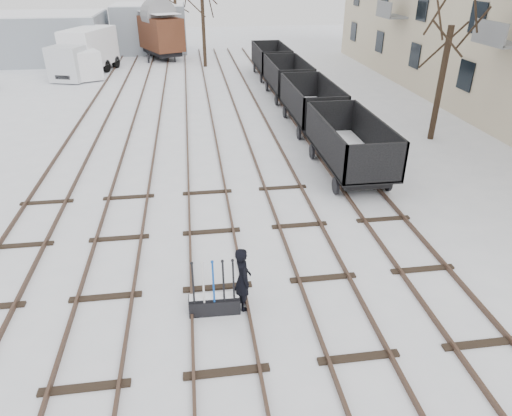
{
  "coord_description": "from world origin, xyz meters",
  "views": [
    {
      "loc": [
        -0.36,
        -10.12,
        7.9
      ],
      "look_at": [
        1.4,
        2.28,
        1.2
      ],
      "focal_mm": 32.0,
      "sensor_mm": 36.0,
      "label": 1
    }
  ],
  "objects_px": {
    "ground_frame": "(214,303)",
    "lorry": "(85,52)",
    "worker": "(243,279)",
    "freight_wagon_a": "(348,153)",
    "panel_van": "(80,62)",
    "box_van_wagon": "(160,32)"
  },
  "relations": [
    {
      "from": "ground_frame",
      "to": "panel_van",
      "type": "relative_size",
      "value": 0.27
    },
    {
      "from": "freight_wagon_a",
      "to": "ground_frame",
      "type": "bearing_deg",
      "value": -127.3
    },
    {
      "from": "worker",
      "to": "freight_wagon_a",
      "type": "xyz_separation_m",
      "value": [
        5.38,
        7.95,
        0.02
      ]
    },
    {
      "from": "worker",
      "to": "lorry",
      "type": "xyz_separation_m",
      "value": [
        -9.13,
        30.06,
        0.87
      ]
    },
    {
      "from": "lorry",
      "to": "worker",
      "type": "bearing_deg",
      "value": -54.92
    },
    {
      "from": "box_van_wagon",
      "to": "lorry",
      "type": "relative_size",
      "value": 0.77
    },
    {
      "from": "worker",
      "to": "freight_wagon_a",
      "type": "bearing_deg",
      "value": -41.3
    },
    {
      "from": "freight_wagon_a",
      "to": "lorry",
      "type": "relative_size",
      "value": 0.74
    },
    {
      "from": "panel_van",
      "to": "ground_frame",
      "type": "bearing_deg",
      "value": -97.51
    },
    {
      "from": "box_van_wagon",
      "to": "lorry",
      "type": "bearing_deg",
      "value": -156.98
    },
    {
      "from": "lorry",
      "to": "panel_van",
      "type": "bearing_deg",
      "value": -92.62
    },
    {
      "from": "ground_frame",
      "to": "lorry",
      "type": "distance_m",
      "value": 31.34
    },
    {
      "from": "lorry",
      "to": "panel_van",
      "type": "relative_size",
      "value": 1.44
    },
    {
      "from": "freight_wagon_a",
      "to": "panel_van",
      "type": "xyz_separation_m",
      "value": [
        -14.86,
        21.21,
        0.25
      ]
    },
    {
      "from": "freight_wagon_a",
      "to": "panel_van",
      "type": "relative_size",
      "value": 1.06
    },
    {
      "from": "lorry",
      "to": "box_van_wagon",
      "type": "bearing_deg",
      "value": 65.22
    },
    {
      "from": "ground_frame",
      "to": "lorry",
      "type": "height_order",
      "value": "lorry"
    },
    {
      "from": "ground_frame",
      "to": "panel_van",
      "type": "distance_m",
      "value": 30.55
    },
    {
      "from": "ground_frame",
      "to": "freight_wagon_a",
      "type": "xyz_separation_m",
      "value": [
        6.13,
        8.05,
        0.62
      ]
    },
    {
      "from": "worker",
      "to": "panel_van",
      "type": "bearing_deg",
      "value": 10.79
    },
    {
      "from": "freight_wagon_a",
      "to": "lorry",
      "type": "distance_m",
      "value": 26.46
    },
    {
      "from": "ground_frame",
      "to": "box_van_wagon",
      "type": "height_order",
      "value": "box_van_wagon"
    }
  ]
}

